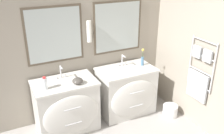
# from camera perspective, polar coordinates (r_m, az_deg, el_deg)

# --- Properties ---
(wall_back) EXTENTS (5.18, 0.16, 2.60)m
(wall_back) POSITION_cam_1_polar(r_m,az_deg,el_deg) (4.02, -10.69, 5.27)
(wall_back) COLOR #9E9384
(wall_back) RESTS_ON ground_plane
(wall_right) EXTENTS (0.13, 4.36, 2.60)m
(wall_right) POSITION_cam_1_polar(r_m,az_deg,el_deg) (3.92, 21.46, 3.35)
(wall_right) COLOR #9E9384
(wall_right) RESTS_ON ground_plane
(vanity_left) EXTENTS (0.96, 0.66, 0.83)m
(vanity_left) POSITION_cam_1_polar(r_m,az_deg,el_deg) (4.00, -10.28, -8.85)
(vanity_left) COLOR silver
(vanity_left) RESTS_ON ground_plane
(vanity_right) EXTENTS (0.96, 0.66, 0.83)m
(vanity_right) POSITION_cam_1_polar(r_m,az_deg,el_deg) (4.36, 3.46, -5.56)
(vanity_right) COLOR silver
(vanity_right) RESTS_ON ground_plane
(faucet_left) EXTENTS (0.17, 0.13, 0.21)m
(faucet_left) POSITION_cam_1_polar(r_m,az_deg,el_deg) (3.91, -11.59, -1.18)
(faucet_left) COLOR silver
(faucet_left) RESTS_ON vanity_left
(faucet_right) EXTENTS (0.17, 0.13, 0.21)m
(faucet_right) POSITION_cam_1_polar(r_m,az_deg,el_deg) (4.28, 2.42, 1.50)
(faucet_right) COLOR silver
(faucet_right) RESTS_ON vanity_right
(toiletry_bottle) EXTENTS (0.07, 0.07, 0.19)m
(toiletry_bottle) POSITION_cam_1_polar(r_m,az_deg,el_deg) (3.65, -15.11, -3.64)
(toiletry_bottle) COLOR silver
(toiletry_bottle) RESTS_ON vanity_left
(amenity_bowl) EXTENTS (0.16, 0.16, 0.10)m
(amenity_bowl) POSITION_cam_1_polar(r_m,az_deg,el_deg) (3.72, -7.85, -3.18)
(amenity_bowl) COLOR #4C4742
(amenity_bowl) RESTS_ON vanity_left
(flower_vase) EXTENTS (0.05, 0.05, 0.31)m
(flower_vase) POSITION_cam_1_polar(r_m,az_deg,el_deg) (4.33, 6.98, 1.84)
(flower_vase) COLOR teal
(flower_vase) RESTS_ON vanity_right
(waste_bin) EXTENTS (0.26, 0.26, 0.20)m
(waste_bin) POSITION_cam_1_polar(r_m,az_deg,el_deg) (4.53, 13.15, -9.62)
(waste_bin) COLOR silver
(waste_bin) RESTS_ON ground_plane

